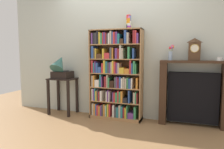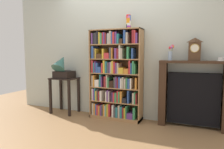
{
  "view_description": "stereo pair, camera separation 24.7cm",
  "coord_description": "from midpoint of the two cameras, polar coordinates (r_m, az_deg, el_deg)",
  "views": [
    {
      "loc": [
        1.14,
        -3.51,
        1.23
      ],
      "look_at": [
        -0.08,
        0.08,
        0.84
      ],
      "focal_mm": 32.58,
      "sensor_mm": 36.0,
      "label": 1
    },
    {
      "loc": [
        1.37,
        -3.42,
        1.23
      ],
      "look_at": [
        -0.08,
        0.08,
        0.84
      ],
      "focal_mm": 32.58,
      "sensor_mm": 36.0,
      "label": 2
    }
  ],
  "objects": [
    {
      "name": "mantel_clock",
      "position": [
        3.58,
        24.04,
        6.51
      ],
      "size": [
        0.18,
        0.13,
        0.37
      ],
      "color": "#472D1C",
      "rests_on": "fireplace_mantel"
    },
    {
      "name": "ground_plane",
      "position": [
        3.89,
        2.55,
        -12.67
      ],
      "size": [
        7.98,
        6.4,
        0.02
      ],
      "primitive_type": "cube",
      "color": "#997047"
    },
    {
      "name": "side_table_left",
      "position": [
        4.29,
        -11.57,
        -3.69
      ],
      "size": [
        0.52,
        0.41,
        0.73
      ],
      "color": "black",
      "rests_on": "ground"
    },
    {
      "name": "fireplace_mantel",
      "position": [
        3.67,
        23.62,
        -5.33
      ],
      "size": [
        1.09,
        0.24,
        1.11
      ],
      "color": "#382316",
      "rests_on": "ground"
    },
    {
      "name": "cup_stack",
      "position": [
        3.78,
        6.59,
        14.44
      ],
      "size": [
        0.08,
        0.08,
        0.25
      ],
      "color": "black",
      "rests_on": "bookshelf"
    },
    {
      "name": "flower_vase",
      "position": [
        3.6,
        18.05,
        5.71
      ],
      "size": [
        0.09,
        0.11,
        0.27
      ],
      "color": "#99B2D1",
      "rests_on": "fireplace_mantel"
    },
    {
      "name": "teacup_with_saucer",
      "position": [
        3.61,
        29.95,
        3.73
      ],
      "size": [
        0.12,
        0.11,
        0.06
      ],
      "color": "white",
      "rests_on": "fireplace_mantel"
    },
    {
      "name": "wall_back",
      "position": [
        3.91,
        5.56,
        6.92
      ],
      "size": [
        4.98,
        0.08,
        2.6
      ],
      "primitive_type": "cube",
      "color": "beige",
      "rests_on": "ground"
    },
    {
      "name": "bookshelf",
      "position": [
        3.79,
        2.59,
        -0.83
      ],
      "size": [
        0.97,
        0.31,
        1.66
      ],
      "color": "#A87A4C",
      "rests_on": "ground"
    },
    {
      "name": "gramophone",
      "position": [
        4.19,
        -12.13,
        1.91
      ],
      "size": [
        0.35,
        0.47,
        0.52
      ],
      "color": "black",
      "rests_on": "side_table_left"
    }
  ]
}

